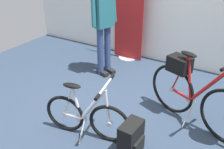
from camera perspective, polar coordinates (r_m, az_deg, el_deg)
ground_plane at (r=3.45m, az=-1.66°, el=-9.12°), size 6.17×6.17×0.00m
floor_banner_stand at (r=4.81m, az=3.85°, el=13.06°), size 0.60×0.36×1.87m
folding_bike_foreground at (r=2.96m, az=-5.92°, el=-9.32°), size 1.06×0.53×0.76m
display_bike_left at (r=3.16m, az=20.09°, el=-3.86°), size 1.39×0.64×1.02m
visitor_near_wall at (r=4.14m, az=-1.96°, el=13.14°), size 0.34×0.51×1.76m
backpack_on_floor at (r=2.78m, az=4.43°, el=-14.59°), size 0.21×0.31×0.41m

